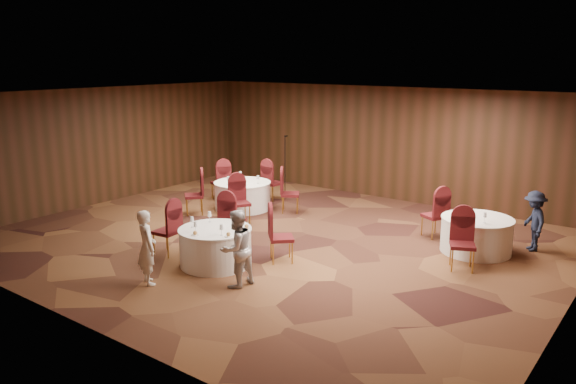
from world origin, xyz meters
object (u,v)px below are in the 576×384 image
Objects in this scene: woman_a at (147,247)px; man_c at (534,221)px; table_right at (476,235)px; mic_stand at (285,176)px; table_left at (243,195)px; woman_b at (236,249)px; table_main at (216,246)px.

woman_a is 7.90m from man_c.
mic_stand is at bearing 163.73° from table_right.
man_c is at bearing 41.55° from table_right.
table_right is at bearing -16.27° from mic_stand.
mic_stand reaches higher than man_c.
table_right is (6.21, 0.31, 0.00)m from table_left.
table_right is 1.05× the size of woman_b.
mic_stand is (-6.42, 1.87, 0.14)m from table_right.
table_right is 6.69m from mic_stand.
woman_a is (-0.31, -1.42, 0.31)m from table_main.
mic_stand is 7.42m from man_c.
woman_b reaches higher than table_main.
table_main is at bearing -65.76° from mic_stand.
woman_a is at bearing -50.62° from woman_b.
woman_a is (2.24, -7.10, 0.17)m from mic_stand.
table_left is 1.18× the size of man_c.
mic_stand is at bearing 95.46° from table_left.
table_main and table_left have the same top height.
woman_b is (1.36, 0.87, 0.02)m from woman_a.
table_left is 5.29m from woman_b.
table_main is 4.21m from table_left.
man_c reaches higher than table_right.
table_main is 1.11× the size of man_c.
table_main is 0.82× the size of mic_stand.
table_main is at bearing -110.88° from woman_b.
table_main is 0.97× the size of table_right.
woman_b is at bearing -27.63° from table_main.
man_c is at bearing 8.97° from table_left.
woman_b is (3.61, -6.23, 0.18)m from mic_stand.
table_left is 2.20m from mic_stand.
table_left is 7.22m from man_c.
man_c is at bearing -8.21° from mic_stand.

